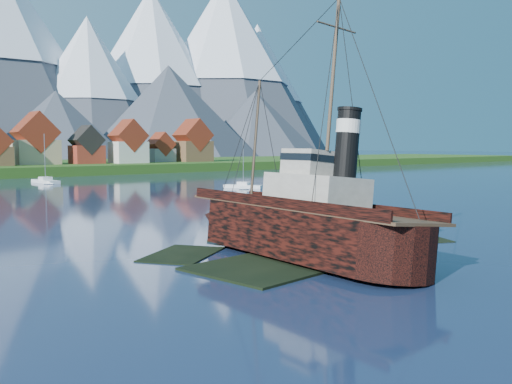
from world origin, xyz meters
TOP-DOWN VIEW (x-y plane):
  - ground at (0.00, 0.00)m, footprint 1400.00×1400.00m
  - shoal at (1.78, 2.15)m, footprint 31.71×21.24m
  - tugboat_wreck at (-2.03, 0.13)m, footprint 6.54×28.16m
  - sailboat_e at (12.71, 106.28)m, footprint 3.68×11.12m
  - sailboat_f at (41.25, 63.17)m, footprint 6.30×8.50m

SIDE VIEW (x-z plane):
  - shoal at x=1.78m, z-range -0.92..0.22m
  - ground at x=0.00m, z-range 0.00..0.00m
  - sailboat_f at x=41.25m, z-range -5.28..5.78m
  - sailboat_e at x=12.71m, z-range -6.06..6.61m
  - tugboat_wreck at x=-2.03m, z-range -8.35..13.97m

